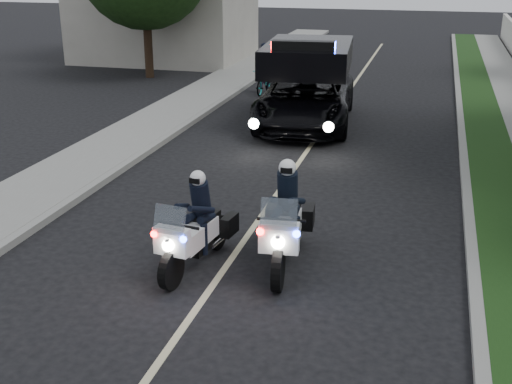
# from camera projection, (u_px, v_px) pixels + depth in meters

# --- Properties ---
(curb_right) EXTENTS (0.20, 60.00, 0.15)m
(curb_right) POSITION_uv_depth(u_px,v_px,m) (466.00, 182.00, 15.30)
(curb_right) COLOR gray
(curb_right) RESTS_ON ground
(grass_verge) EXTENTS (1.20, 60.00, 0.16)m
(grass_verge) POSITION_uv_depth(u_px,v_px,m) (497.00, 185.00, 15.13)
(grass_verge) COLOR #193814
(grass_verge) RESTS_ON ground
(curb_left) EXTENTS (0.20, 60.00, 0.15)m
(curb_left) POSITION_uv_depth(u_px,v_px,m) (141.00, 155.00, 17.32)
(curb_left) COLOR gray
(curb_left) RESTS_ON ground
(sidewalk_left) EXTENTS (2.00, 60.00, 0.16)m
(sidewalk_left) POSITION_uv_depth(u_px,v_px,m) (103.00, 152.00, 17.59)
(sidewalk_left) COLOR gray
(sidewalk_left) RESTS_ON ground
(lane_marking) EXTENTS (0.12, 50.00, 0.01)m
(lane_marking) POSITION_uv_depth(u_px,v_px,m) (293.00, 171.00, 16.33)
(lane_marking) COLOR #BFB78C
(lane_marking) RESTS_ON ground
(police_moto_left) EXTENTS (0.96, 2.08, 1.71)m
(police_moto_left) POSITION_uv_depth(u_px,v_px,m) (197.00, 266.00, 11.36)
(police_moto_left) COLOR white
(police_moto_left) RESTS_ON ground
(police_moto_right) EXTENTS (0.99, 2.26, 1.87)m
(police_moto_right) POSITION_uv_depth(u_px,v_px,m) (285.00, 264.00, 11.44)
(police_moto_right) COLOR silver
(police_moto_right) RESTS_ON ground
(police_suv) EXTENTS (3.30, 6.22, 2.92)m
(police_suv) POSITION_uv_depth(u_px,v_px,m) (305.00, 124.00, 20.75)
(police_suv) COLOR black
(police_suv) RESTS_ON ground
(bicycle) EXTENTS (0.64, 1.78, 0.93)m
(bicycle) POSITION_uv_depth(u_px,v_px,m) (264.00, 93.00, 25.32)
(bicycle) COLOR black
(bicycle) RESTS_ON ground
(cyclist) EXTENTS (0.65, 0.46, 1.72)m
(cyclist) POSITION_uv_depth(u_px,v_px,m) (264.00, 93.00, 25.32)
(cyclist) COLOR black
(cyclist) RESTS_ON ground
(tree_left_near) EXTENTS (6.85, 6.85, 9.26)m
(tree_left_near) POSITION_uv_depth(u_px,v_px,m) (150.00, 77.00, 28.58)
(tree_left_near) COLOR #1C3D14
(tree_left_near) RESTS_ON ground
(tree_left_far) EXTENTS (5.74, 5.74, 8.30)m
(tree_left_far) POSITION_uv_depth(u_px,v_px,m) (174.00, 64.00, 32.08)
(tree_left_far) COLOR #143510
(tree_left_far) RESTS_ON ground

